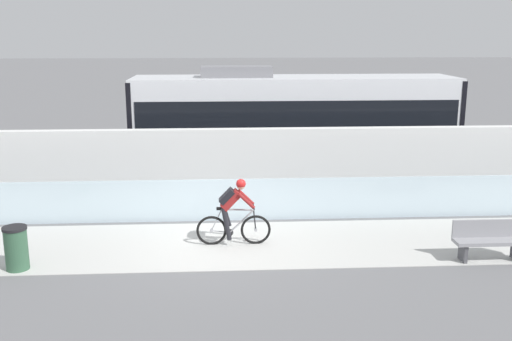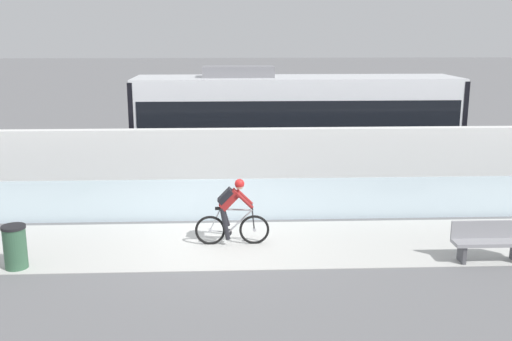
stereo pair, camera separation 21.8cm
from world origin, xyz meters
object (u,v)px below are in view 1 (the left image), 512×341
Objects in this scene: tram at (293,122)px; bench at (489,239)px; cyclist_on_bike at (233,212)px; trash_bin at (16,248)px.

tram is 6.91× the size of bench.
bench is (3.40, -8.14, -1.41)m from tram.
cyclist_on_bike is at bearing 167.19° from bench.
tram is 7.29m from cyclist_on_bike.
tram is at bearing 112.69° from bench.
cyclist_on_bike is at bearing 15.10° from trash_bin.
cyclist_on_bike is 5.80m from bench.
bench is at bearing -12.81° from cyclist_on_bike.
tram reaches higher than trash_bin.
tram is 8.93m from bench.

